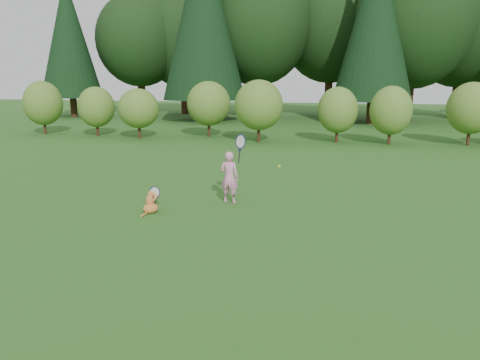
% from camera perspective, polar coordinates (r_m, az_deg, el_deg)
% --- Properties ---
extents(ground, '(100.00, 100.00, 0.00)m').
position_cam_1_polar(ground, '(9.78, -2.24, -4.92)').
color(ground, '#225718').
rests_on(ground, ground).
extents(shrub_row, '(28.00, 3.00, 2.80)m').
position_cam_1_polar(shrub_row, '(22.19, 6.93, 8.30)').
color(shrub_row, '#466920').
rests_on(shrub_row, ground).
extents(woodland_backdrop, '(48.00, 10.00, 15.00)m').
position_cam_1_polar(woodland_backdrop, '(32.42, 9.42, 20.25)').
color(woodland_backdrop, black).
rests_on(woodland_backdrop, ground).
extents(child, '(0.71, 0.45, 1.85)m').
position_cam_1_polar(child, '(10.99, -1.26, 0.49)').
color(child, pink).
rests_on(child, ground).
extents(cat, '(0.51, 0.71, 0.69)m').
position_cam_1_polar(cat, '(10.44, -10.84, -2.56)').
color(cat, '#C26725').
rests_on(cat, ground).
extents(tennis_ball, '(0.06, 0.06, 0.06)m').
position_cam_1_polar(tennis_ball, '(10.77, 4.80, 1.70)').
color(tennis_ball, yellow).
rests_on(tennis_ball, ground).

